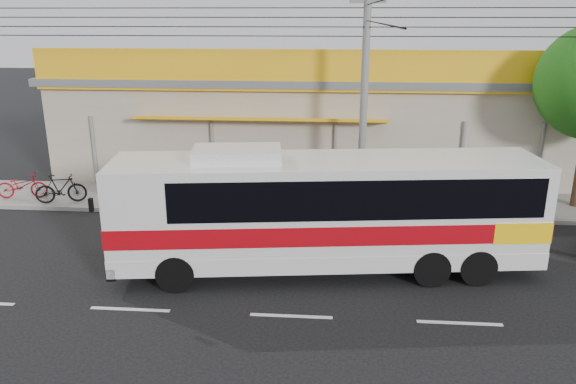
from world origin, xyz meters
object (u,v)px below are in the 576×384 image
motorbike_dark (61,188)px  utility_pole (367,21)px  coach_bus (333,206)px  motorbike_red (22,185)px

motorbike_dark → utility_pole: (11.23, 0.48, 6.05)m
motorbike_dark → utility_pole: 12.77m
coach_bus → motorbike_red: (-12.01, 5.16, -1.27)m
motorbike_red → utility_pole: 14.37m
motorbike_red → coach_bus: bearing=-122.3°
motorbike_red → utility_pole: utility_pole is taller
coach_bus → motorbike_red: coach_bus is taller
motorbike_red → motorbike_dark: (1.77, -0.43, 0.06)m
motorbike_dark → utility_pole: utility_pole is taller
coach_bus → motorbike_dark: bearing=147.9°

